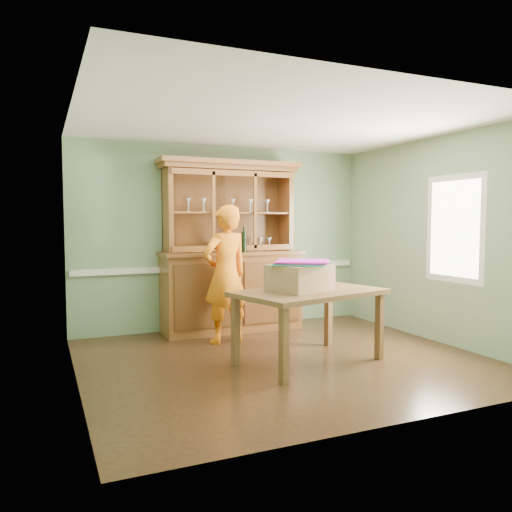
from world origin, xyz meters
name	(u,v)px	position (x,y,z in m)	size (l,w,h in m)	color
floor	(284,359)	(0.00, 0.00, 0.00)	(4.50, 4.50, 0.00)	#422A15
ceiling	(285,122)	(0.00, 0.00, 2.70)	(4.50, 4.50, 0.00)	white
wall_back	(225,237)	(0.00, 2.00, 1.35)	(4.50, 4.50, 0.00)	gray
wall_left	(74,247)	(-2.25, 0.00, 1.35)	(4.00, 4.00, 0.00)	gray
wall_right	(437,240)	(2.25, 0.00, 1.35)	(4.00, 4.00, 0.00)	gray
wall_front	(402,253)	(0.00, -2.00, 1.35)	(4.50, 4.50, 0.00)	gray
chair_rail	(225,267)	(0.00, 1.98, 0.90)	(4.41, 0.05, 0.08)	white
framed_map	(74,226)	(-2.23, 0.30, 1.55)	(0.03, 0.60, 0.46)	black
window_panel	(454,229)	(2.23, -0.30, 1.50)	(0.03, 0.96, 1.36)	white
china_hutch	(231,272)	(0.00, 1.72, 0.86)	(2.09, 0.69, 2.46)	brown
dining_table	(309,299)	(0.21, -0.20, 0.72)	(1.83, 1.36, 0.82)	brown
cardboard_box	(300,278)	(0.09, -0.20, 0.97)	(0.63, 0.51, 0.29)	#9B724F
kite_stack	(303,262)	(0.12, -0.20, 1.14)	(0.79, 0.79, 0.04)	#3CCC82
person	(226,274)	(-0.33, 1.05, 0.90)	(0.66, 0.43, 1.80)	orange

